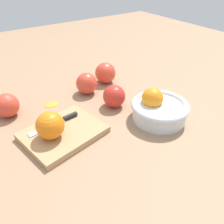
% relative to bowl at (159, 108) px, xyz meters
% --- Properties ---
extents(ground_plane, '(2.40, 2.40, 0.00)m').
position_rel_bowl_xyz_m(ground_plane, '(0.14, -0.11, -0.04)').
color(ground_plane, '#997556').
extents(bowl, '(0.18, 0.18, 0.10)m').
position_rel_bowl_xyz_m(bowl, '(0.00, 0.00, 0.00)').
color(bowl, silver).
rests_on(bowl, ground_plane).
extents(cutting_board, '(0.24, 0.20, 0.02)m').
position_rel_bowl_xyz_m(cutting_board, '(0.28, -0.09, -0.03)').
color(cutting_board, tan).
rests_on(cutting_board, ground_plane).
extents(orange_on_board, '(0.08, 0.08, 0.08)m').
position_rel_bowl_xyz_m(orange_on_board, '(0.32, -0.08, 0.02)').
color(orange_on_board, orange).
rests_on(orange_on_board, cutting_board).
extents(knife, '(0.16, 0.03, 0.01)m').
position_rel_bowl_xyz_m(knife, '(0.27, -0.13, -0.01)').
color(knife, silver).
rests_on(knife, cutting_board).
extents(apple_front_left, '(0.08, 0.08, 0.08)m').
position_rel_bowl_xyz_m(apple_front_left, '(0.10, -0.27, 0.00)').
color(apple_front_left, '#D6422D').
rests_on(apple_front_left, ground_plane).
extents(apple_front_right, '(0.08, 0.08, 0.08)m').
position_rel_bowl_xyz_m(apple_front_right, '(0.38, -0.28, 0.00)').
color(apple_front_right, '#D6422D').
rests_on(apple_front_right, ground_plane).
extents(apple_front_left_2, '(0.08, 0.08, 0.08)m').
position_rel_bowl_xyz_m(apple_front_left_2, '(-0.00, -0.30, 0.00)').
color(apple_front_left_2, '#D6422D').
rests_on(apple_front_left_2, ground_plane).
extents(apple_mid_left, '(0.08, 0.08, 0.08)m').
position_rel_bowl_xyz_m(apple_mid_left, '(0.07, -0.14, 0.00)').
color(apple_mid_left, red).
rests_on(apple_mid_left, ground_plane).
extents(citrus_peel, '(0.05, 0.04, 0.01)m').
position_rel_bowl_xyz_m(citrus_peel, '(0.25, -0.26, -0.03)').
color(citrus_peel, orange).
rests_on(citrus_peel, ground_plane).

